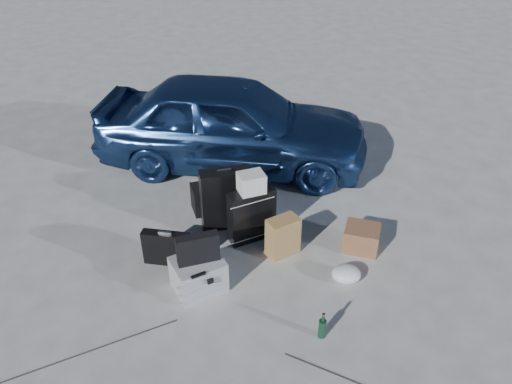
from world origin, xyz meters
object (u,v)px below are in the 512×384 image
car (232,123)px  briefcase (167,248)px  green_bottle (322,326)px  cardboard_box (362,238)px  pelican_case (198,274)px  suitcase_right (252,215)px  suitcase_left (225,199)px  duffel_bag (220,196)px

car → briefcase: size_ratio=7.19×
green_bottle → cardboard_box: bearing=57.1°
car → briefcase: (-0.89, -1.97, -0.42)m
car → pelican_case: car is taller
suitcase_right → cardboard_box: 1.20m
suitcase_left → green_bottle: size_ratio=2.68×
briefcase → duffel_bag: (0.62, 0.92, -0.03)m
pelican_case → suitcase_right: suitcase_right is taller
car → green_bottle: car is taller
pelican_case → duffel_bag: size_ratio=0.70×
suitcase_left → car: bearing=74.3°
pelican_case → duffel_bag: pelican_case is taller
duffel_bag → suitcase_left: bearing=-93.4°
cardboard_box → green_bottle: bearing=-122.9°
duffel_bag → cardboard_box: size_ratio=1.84×
suitcase_right → cardboard_box: bearing=-34.9°
pelican_case → suitcase_right: bearing=28.1°
briefcase → car: bearing=83.1°
suitcase_right → duffel_bag: bearing=97.1°
cardboard_box → briefcase: bearing=178.4°
pelican_case → suitcase_right: (0.62, 0.70, 0.13)m
pelican_case → green_bottle: bearing=-57.1°
pelican_case → suitcase_left: (0.36, 0.99, 0.19)m
car → pelican_case: (-0.59, -2.39, -0.44)m
pelican_case → suitcase_right: size_ratio=0.77×
duffel_bag → suitcase_right: bearing=-74.6°
duffel_bag → green_bottle: duffel_bag is taller
briefcase → duffel_bag: briefcase is taller
car → green_bottle: 3.22m
car → suitcase_left: car is taller
car → pelican_case: bearing=-177.5°
duffel_bag → green_bottle: 2.22m
duffel_bag → cardboard_box: (1.43, -0.98, -0.03)m
pelican_case → cardboard_box: bearing=-9.2°
car → pelican_case: size_ratio=7.64×
briefcase → suitcase_right: size_ratio=0.82×
car → cardboard_box: 2.39m
briefcase → suitcase_left: bearing=58.5°
pelican_case → briefcase: bearing=105.4°
duffel_bag → cardboard_box: duffel_bag is taller
briefcase → cardboard_box: 2.06m
duffel_bag → briefcase: bearing=-133.5°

